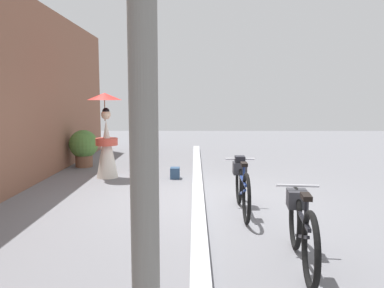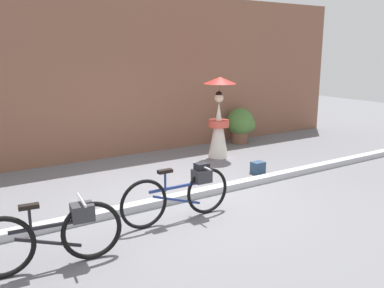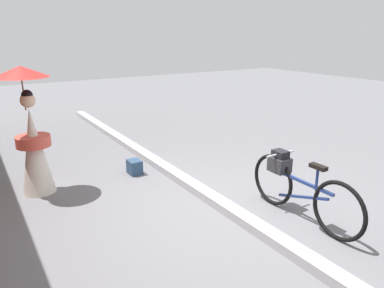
{
  "view_description": "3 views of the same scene",
  "coord_description": "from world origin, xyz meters",
  "px_view_note": "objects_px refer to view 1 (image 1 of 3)",
  "views": [
    {
      "loc": [
        -6.72,
        0.06,
        1.77
      ],
      "look_at": [
        -0.02,
        0.1,
        1.0
      ],
      "focal_mm": 36.63,
      "sensor_mm": 36.0,
      "label": 1
    },
    {
      "loc": [
        -3.65,
        -5.65,
        2.49
      ],
      "look_at": [
        0.08,
        0.21,
        0.9
      ],
      "focal_mm": 38.23,
      "sensor_mm": 36.0,
      "label": 2
    },
    {
      "loc": [
        -3.55,
        2.77,
        2.35
      ],
      "look_at": [
        0.57,
        0.16,
        0.83
      ],
      "focal_mm": 33.66,
      "sensor_mm": 36.0,
      "label": 3
    }
  ],
  "objects_px": {
    "person_with_parasol": "(106,136)",
    "bicycle_far_side": "(242,184)",
    "bicycle_near_officer": "(301,226)",
    "potted_plant_by_door": "(84,146)",
    "backpack_on_pavement": "(175,173)"
  },
  "relations": [
    {
      "from": "backpack_on_pavement",
      "to": "person_with_parasol",
      "type": "bearing_deg",
      "value": 86.01
    },
    {
      "from": "bicycle_far_side",
      "to": "potted_plant_by_door",
      "type": "height_order",
      "value": "potted_plant_by_door"
    },
    {
      "from": "person_with_parasol",
      "to": "potted_plant_by_door",
      "type": "distance_m",
      "value": 1.74
    },
    {
      "from": "bicycle_near_officer",
      "to": "potted_plant_by_door",
      "type": "height_order",
      "value": "potted_plant_by_door"
    },
    {
      "from": "bicycle_near_officer",
      "to": "person_with_parasol",
      "type": "height_order",
      "value": "person_with_parasol"
    },
    {
      "from": "bicycle_far_side",
      "to": "potted_plant_by_door",
      "type": "bearing_deg",
      "value": 41.66
    },
    {
      "from": "bicycle_far_side",
      "to": "person_with_parasol",
      "type": "relative_size",
      "value": 0.95
    },
    {
      "from": "bicycle_near_officer",
      "to": "bicycle_far_side",
      "type": "height_order",
      "value": "bicycle_far_side"
    },
    {
      "from": "potted_plant_by_door",
      "to": "backpack_on_pavement",
      "type": "distance_m",
      "value": 2.92
    },
    {
      "from": "potted_plant_by_door",
      "to": "backpack_on_pavement",
      "type": "xyz_separation_m",
      "value": [
        -1.53,
        -2.45,
        -0.4
      ]
    },
    {
      "from": "bicycle_far_side",
      "to": "backpack_on_pavement",
      "type": "bearing_deg",
      "value": 24.8
    },
    {
      "from": "bicycle_near_officer",
      "to": "person_with_parasol",
      "type": "relative_size",
      "value": 0.91
    },
    {
      "from": "bicycle_near_officer",
      "to": "person_with_parasol",
      "type": "bearing_deg",
      "value": 33.91
    },
    {
      "from": "potted_plant_by_door",
      "to": "backpack_on_pavement",
      "type": "height_order",
      "value": "potted_plant_by_door"
    },
    {
      "from": "person_with_parasol",
      "to": "bicycle_far_side",
      "type": "bearing_deg",
      "value": -134.27
    }
  ]
}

